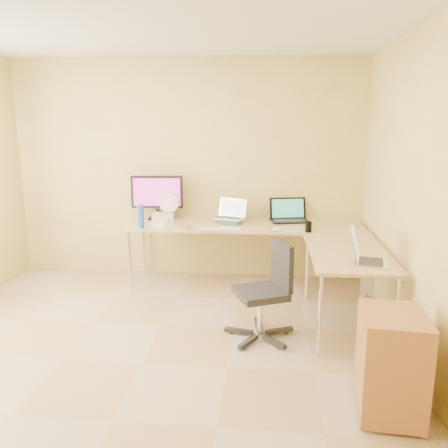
# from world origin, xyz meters

# --- Properties ---
(floor) EXTENTS (4.50, 4.50, 0.00)m
(floor) POSITION_xyz_m (0.00, 0.00, 0.00)
(floor) COLOR tan
(floor) RESTS_ON ground
(ceiling) EXTENTS (4.50, 4.50, 0.00)m
(ceiling) POSITION_xyz_m (0.00, 0.00, 2.60)
(ceiling) COLOR white
(ceiling) RESTS_ON ground
(wall_back) EXTENTS (4.50, 0.00, 4.50)m
(wall_back) POSITION_xyz_m (0.00, 2.25, 1.30)
(wall_back) COLOR #E3CE74
(wall_back) RESTS_ON ground
(wall_right) EXTENTS (0.00, 4.50, 4.50)m
(wall_right) POSITION_xyz_m (2.10, 0.00, 1.30)
(wall_right) COLOR #E3CE74
(wall_right) RESTS_ON ground
(desk_main) EXTENTS (2.65, 0.70, 0.73)m
(desk_main) POSITION_xyz_m (0.72, 1.85, 0.36)
(desk_main) COLOR tan
(desk_main) RESTS_ON ground
(desk_return) EXTENTS (0.70, 1.30, 0.73)m
(desk_return) POSITION_xyz_m (1.70, 0.85, 0.36)
(desk_return) COLOR tan
(desk_return) RESTS_ON ground
(monitor) EXTENTS (0.62, 0.24, 0.52)m
(monitor) POSITION_xyz_m (-0.33, 2.05, 0.99)
(monitor) COLOR black
(monitor) RESTS_ON desk_main
(book_stack) EXTENTS (0.23, 0.30, 0.05)m
(book_stack) POSITION_xyz_m (0.55, 1.94, 0.75)
(book_stack) COLOR #2C7468
(book_stack) RESTS_ON desk_main
(laptop_center) EXTENTS (0.42, 0.37, 0.22)m
(laptop_center) POSITION_xyz_m (0.54, 1.93, 0.89)
(laptop_center) COLOR silver
(laptop_center) RESTS_ON desk_main
(laptop_black) EXTENTS (0.48, 0.40, 0.27)m
(laptop_black) POSITION_xyz_m (1.23, 2.05, 0.87)
(laptop_black) COLOR black
(laptop_black) RESTS_ON desk_main
(keyboard) EXTENTS (0.44, 0.16, 0.02)m
(keyboard) POSITION_xyz_m (0.47, 1.55, 0.74)
(keyboard) COLOR silver
(keyboard) RESTS_ON desk_main
(mouse) EXTENTS (0.11, 0.07, 0.04)m
(mouse) POSITION_xyz_m (1.07, 1.55, 0.75)
(mouse) COLOR white
(mouse) RESTS_ON desk_main
(mug) EXTENTS (0.12, 0.12, 0.10)m
(mug) POSITION_xyz_m (-0.15, 1.61, 0.78)
(mug) COLOR white
(mug) RESTS_ON desk_main
(cd_stack) EXTENTS (0.12, 0.12, 0.03)m
(cd_stack) POSITION_xyz_m (0.12, 1.55, 0.74)
(cd_stack) COLOR white
(cd_stack) RESTS_ON desk_main
(water_bottle) EXTENTS (0.08, 0.08, 0.26)m
(water_bottle) POSITION_xyz_m (-0.40, 1.55, 0.86)
(water_bottle) COLOR #2562AA
(water_bottle) RESTS_ON desk_main
(papers) EXTENTS (0.31, 0.34, 0.01)m
(papers) POSITION_xyz_m (-0.22, 1.72, 0.73)
(papers) COLOR silver
(papers) RESTS_ON desk_main
(white_box) EXTENTS (0.27, 0.21, 0.09)m
(white_box) POSITION_xyz_m (-0.27, 2.05, 0.78)
(white_box) COLOR beige
(white_box) RESTS_ON desk_main
(desk_fan) EXTENTS (0.26, 0.26, 0.30)m
(desk_fan) POSITION_xyz_m (-0.18, 2.05, 0.88)
(desk_fan) COLOR white
(desk_fan) RESTS_ON desk_main
(black_cup) EXTENTS (0.07, 0.07, 0.12)m
(black_cup) POSITION_xyz_m (1.40, 1.55, 0.79)
(black_cup) COLOR black
(black_cup) RESTS_ON desk_main
(laptop_return) EXTENTS (0.43, 0.37, 0.25)m
(laptop_return) POSITION_xyz_m (1.80, 0.48, 0.86)
(laptop_return) COLOR silver
(laptop_return) RESTS_ON desk_return
(office_chair) EXTENTS (0.69, 0.69, 0.87)m
(office_chair) POSITION_xyz_m (0.92, 0.54, 0.50)
(office_chair) COLOR black
(office_chair) RESTS_ON ground
(cabinet) EXTENTS (0.43, 0.52, 0.68)m
(cabinet) POSITION_xyz_m (1.77, -0.47, 0.36)
(cabinet) COLOR brown
(cabinet) RESTS_ON ground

